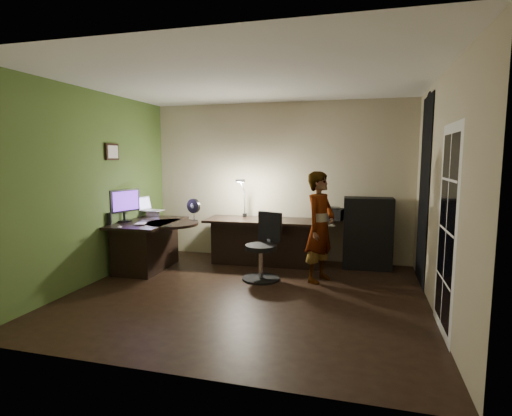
% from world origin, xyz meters
% --- Properties ---
extents(floor, '(4.50, 4.00, 0.01)m').
position_xyz_m(floor, '(0.00, 0.00, -0.01)').
color(floor, black).
rests_on(floor, ground).
extents(ceiling, '(4.50, 4.00, 0.01)m').
position_xyz_m(ceiling, '(0.00, 0.00, 2.71)').
color(ceiling, silver).
rests_on(ceiling, floor).
extents(wall_back, '(4.50, 0.01, 2.70)m').
position_xyz_m(wall_back, '(0.00, 2.00, 1.35)').
color(wall_back, tan).
rests_on(wall_back, floor).
extents(wall_front, '(4.50, 0.01, 2.70)m').
position_xyz_m(wall_front, '(0.00, -2.00, 1.35)').
color(wall_front, tan).
rests_on(wall_front, floor).
extents(wall_left, '(0.01, 4.00, 2.70)m').
position_xyz_m(wall_left, '(-2.25, 0.00, 1.35)').
color(wall_left, tan).
rests_on(wall_left, floor).
extents(wall_right, '(0.01, 4.00, 2.70)m').
position_xyz_m(wall_right, '(2.25, 0.00, 1.35)').
color(wall_right, tan).
rests_on(wall_right, floor).
extents(green_wall_overlay, '(0.00, 4.00, 2.70)m').
position_xyz_m(green_wall_overlay, '(-2.24, 0.00, 1.35)').
color(green_wall_overlay, '#476429').
rests_on(green_wall_overlay, floor).
extents(arched_doorway, '(0.01, 0.90, 2.60)m').
position_xyz_m(arched_doorway, '(2.24, 1.15, 1.30)').
color(arched_doorway, black).
rests_on(arched_doorway, floor).
extents(french_door, '(0.02, 0.92, 2.10)m').
position_xyz_m(french_door, '(2.24, -0.55, 1.05)').
color(french_door, white).
rests_on(french_door, floor).
extents(framed_picture, '(0.04, 0.30, 0.25)m').
position_xyz_m(framed_picture, '(-2.22, 0.45, 1.85)').
color(framed_picture, black).
rests_on(framed_picture, wall_left).
extents(desk_left, '(0.86, 1.35, 0.77)m').
position_xyz_m(desk_left, '(-1.83, 0.75, 0.38)').
color(desk_left, black).
rests_on(desk_left, floor).
extents(desk_right, '(2.04, 0.77, 0.75)m').
position_xyz_m(desk_right, '(-0.09, 1.51, 0.38)').
color(desk_right, black).
rests_on(desk_right, floor).
extents(cabinet, '(0.77, 0.41, 1.14)m').
position_xyz_m(cabinet, '(1.51, 1.71, 0.57)').
color(cabinet, black).
rests_on(cabinet, floor).
extents(laptop_stand, '(0.27, 0.25, 0.09)m').
position_xyz_m(laptop_stand, '(-2.05, 1.29, 0.82)').
color(laptop_stand, silver).
rests_on(laptop_stand, desk_left).
extents(laptop, '(0.39, 0.37, 0.24)m').
position_xyz_m(laptop, '(-2.05, 1.29, 0.98)').
color(laptop, silver).
rests_on(laptop, laptop_stand).
extents(monitor, '(0.27, 0.56, 0.36)m').
position_xyz_m(monitor, '(-2.18, 0.64, 0.96)').
color(monitor, black).
rests_on(monitor, desk_left).
extents(mouse, '(0.07, 0.09, 0.03)m').
position_xyz_m(mouse, '(-1.89, 0.07, 0.79)').
color(mouse, silver).
rests_on(mouse, desk_left).
extents(phone, '(0.08, 0.13, 0.01)m').
position_xyz_m(phone, '(-1.31, 0.38, 0.78)').
color(phone, black).
rests_on(phone, desk_left).
extents(pen, '(0.03, 0.15, 0.01)m').
position_xyz_m(pen, '(-2.03, 0.45, 0.78)').
color(pen, black).
rests_on(pen, desk_left).
extents(speaker, '(0.09, 0.09, 0.18)m').
position_xyz_m(speaker, '(-2.19, 0.28, 0.87)').
color(speaker, black).
rests_on(speaker, desk_left).
extents(notepad, '(0.20, 0.23, 0.01)m').
position_xyz_m(notepad, '(-1.79, 0.47, 0.78)').
color(notepad, silver).
rests_on(notepad, desk_left).
extents(desk_fan, '(0.26, 0.18, 0.36)m').
position_xyz_m(desk_fan, '(-1.18, 1.05, 0.94)').
color(desk_fan, black).
rests_on(desk_fan, desk_right).
extents(headphones, '(0.21, 0.16, 0.09)m').
position_xyz_m(headphones, '(-0.08, 1.69, 0.80)').
color(headphones, '#083F8F').
rests_on(headphones, desk_right).
extents(printer, '(0.49, 0.41, 0.20)m').
position_xyz_m(printer, '(0.90, 1.80, 0.85)').
color(printer, black).
rests_on(printer, desk_right).
extents(desk_lamp, '(0.27, 0.36, 0.70)m').
position_xyz_m(desk_lamp, '(-0.52, 1.69, 1.11)').
color(desk_lamp, black).
rests_on(desk_lamp, desk_right).
extents(office_chair, '(0.71, 0.71, 0.97)m').
position_xyz_m(office_chair, '(0.03, 0.67, 0.49)').
color(office_chair, black).
rests_on(office_chair, floor).
extents(person, '(0.57, 0.66, 1.57)m').
position_xyz_m(person, '(0.85, 0.84, 0.79)').
color(person, '#D8A88C').
rests_on(person, floor).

